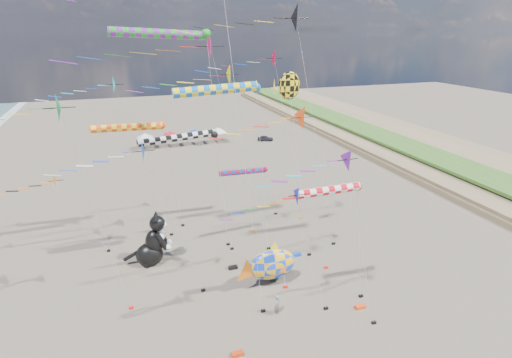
{
  "coord_description": "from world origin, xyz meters",
  "views": [
    {
      "loc": [
        -10.54,
        -20.66,
        22.64
      ],
      "look_at": [
        0.81,
        12.0,
        9.67
      ],
      "focal_mm": 28.0,
      "sensor_mm": 36.0,
      "label": 1
    }
  ],
  "objects_px": {
    "cat_inflatable": "(151,238)",
    "child_blue": "(272,276)",
    "person_adult": "(277,305)",
    "child_green": "(274,277)",
    "parked_car": "(265,138)",
    "fish_inflatable": "(272,264)"
  },
  "relations": [
    {
      "from": "person_adult",
      "to": "child_blue",
      "type": "xyz_separation_m",
      "value": [
        1.29,
        4.59,
        -0.42
      ]
    },
    {
      "from": "fish_inflatable",
      "to": "person_adult",
      "type": "relative_size",
      "value": 3.34
    },
    {
      "from": "cat_inflatable",
      "to": "person_adult",
      "type": "bearing_deg",
      "value": -41.88
    },
    {
      "from": "cat_inflatable",
      "to": "fish_inflatable",
      "type": "height_order",
      "value": "cat_inflatable"
    },
    {
      "from": "child_green",
      "to": "child_blue",
      "type": "height_order",
      "value": "child_green"
    },
    {
      "from": "person_adult",
      "to": "child_green",
      "type": "bearing_deg",
      "value": 29.04
    },
    {
      "from": "child_green",
      "to": "parked_car",
      "type": "xyz_separation_m",
      "value": [
        17.25,
        48.74,
        -0.02
      ]
    },
    {
      "from": "child_green",
      "to": "parked_car",
      "type": "distance_m",
      "value": 51.7
    },
    {
      "from": "fish_inflatable",
      "to": "child_blue",
      "type": "relative_size",
      "value": 6.13
    },
    {
      "from": "child_blue",
      "to": "parked_car",
      "type": "bearing_deg",
      "value": 5.51
    },
    {
      "from": "person_adult",
      "to": "parked_car",
      "type": "bearing_deg",
      "value": 28.26
    },
    {
      "from": "person_adult",
      "to": "child_green",
      "type": "height_order",
      "value": "person_adult"
    },
    {
      "from": "person_adult",
      "to": "child_green",
      "type": "relative_size",
      "value": 1.53
    },
    {
      "from": "child_blue",
      "to": "parked_car",
      "type": "xyz_separation_m",
      "value": [
        17.43,
        48.5,
        0.08
      ]
    },
    {
      "from": "cat_inflatable",
      "to": "person_adult",
      "type": "xyz_separation_m",
      "value": [
        9.08,
        -11.61,
        -1.9
      ]
    },
    {
      "from": "cat_inflatable",
      "to": "child_green",
      "type": "distance_m",
      "value": 13.0
    },
    {
      "from": "child_green",
      "to": "child_blue",
      "type": "relative_size",
      "value": 1.2
    },
    {
      "from": "cat_inflatable",
      "to": "child_blue",
      "type": "bearing_deg",
      "value": -24.01
    },
    {
      "from": "fish_inflatable",
      "to": "person_adult",
      "type": "bearing_deg",
      "value": -104.73
    },
    {
      "from": "fish_inflatable",
      "to": "parked_car",
      "type": "height_order",
      "value": "fish_inflatable"
    },
    {
      "from": "fish_inflatable",
      "to": "child_green",
      "type": "bearing_deg",
      "value": 28.87
    },
    {
      "from": "fish_inflatable",
      "to": "parked_car",
      "type": "distance_m",
      "value": 52.05
    }
  ]
}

